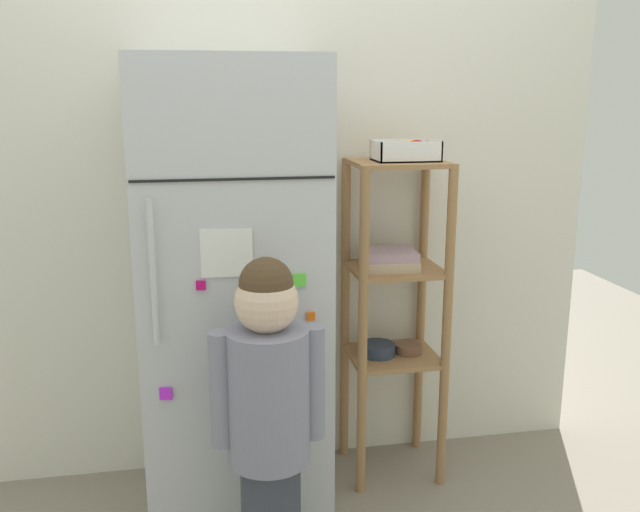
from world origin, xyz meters
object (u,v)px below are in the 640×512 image
at_px(pantry_shelf_unit, 393,294).
at_px(fruit_bin, 411,152).
at_px(refrigerator, 233,295).
at_px(child_standing, 268,394).

relative_size(pantry_shelf_unit, fruit_bin, 5.46).
bearing_deg(fruit_bin, refrigerator, -172.03).
relative_size(refrigerator, pantry_shelf_unit, 1.29).
height_order(pantry_shelf_unit, fruit_bin, fruit_bin).
height_order(refrigerator, fruit_bin, refrigerator).
distance_m(refrigerator, fruit_bin, 0.84).
xyz_separation_m(child_standing, pantry_shelf_unit, (0.56, 0.59, 0.11)).
xyz_separation_m(refrigerator, pantry_shelf_unit, (0.63, 0.11, -0.07)).
xyz_separation_m(child_standing, fruit_bin, (0.61, 0.57, 0.66)).
relative_size(refrigerator, fruit_bin, 7.02).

